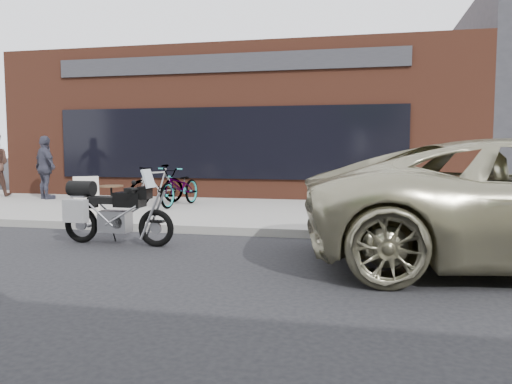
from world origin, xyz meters
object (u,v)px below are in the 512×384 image
object	(u,v)px
motorcycle	(110,212)
cafe_patron_right	(46,167)
bicycle_rear	(157,185)
cafe_table	(111,186)
bicycle_front	(180,187)
sandwich_sign	(86,196)

from	to	relation	value
motorcycle	cafe_patron_right	size ratio (longest dim) A/B	1.12
bicycle_rear	cafe_table	world-z (taller)	bicycle_rear
cafe_patron_right	motorcycle	bearing A→B (deg)	164.28
motorcycle	cafe_table	distance (m)	6.03
bicycle_front	cafe_table	world-z (taller)	bicycle_front
cafe_table	cafe_patron_right	bearing A→B (deg)	-165.91
bicycle_rear	cafe_patron_right	bearing A→B (deg)	-159.04
bicycle_front	cafe_patron_right	size ratio (longest dim) A/B	1.03
bicycle_rear	sandwich_sign	world-z (taller)	bicycle_rear
motorcycle	bicycle_rear	size ratio (longest dim) A/B	1.19
bicycle_front	sandwich_sign	distance (m)	2.41
bicycle_rear	cafe_patron_right	world-z (taller)	cafe_patron_right
bicycle_front	cafe_patron_right	xyz separation A→B (m)	(-4.23, 0.75, 0.40)
motorcycle	cafe_table	world-z (taller)	motorcycle
cafe_table	cafe_patron_right	world-z (taller)	cafe_patron_right
sandwich_sign	cafe_table	bearing A→B (deg)	75.98
motorcycle	cafe_table	bearing A→B (deg)	120.71
bicycle_front	sandwich_sign	size ratio (longest dim) A/B	2.21
bicycle_rear	cafe_table	size ratio (longest dim) A/B	2.51
motorcycle	bicycle_front	xyz separation A→B (m)	(-0.37, 4.11, 0.09)
bicycle_rear	sandwich_sign	size ratio (longest dim) A/B	2.01
bicycle_front	sandwich_sign	world-z (taller)	bicycle_front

